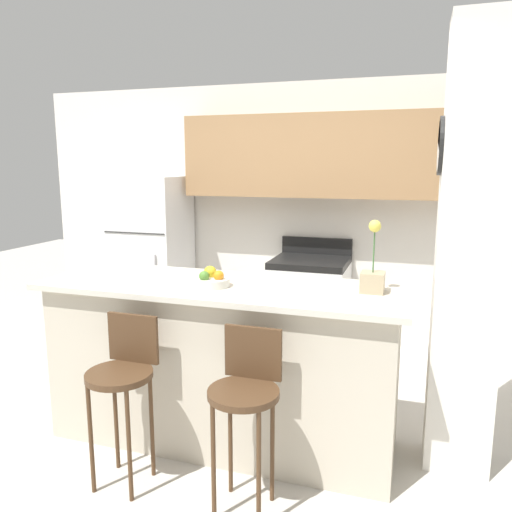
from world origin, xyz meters
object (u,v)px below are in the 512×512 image
(stove_range, at_px, (309,306))
(bar_stool_left, at_px, (123,375))
(orchid_vase, at_px, (373,274))
(trash_bin, at_px, (194,329))
(fruit_bowl, at_px, (211,280))
(bar_stool_right, at_px, (246,394))
(refrigerator, at_px, (152,258))

(stove_range, relative_size, bar_stool_left, 1.13)
(orchid_vase, distance_m, trash_bin, 2.45)
(stove_range, distance_m, trash_bin, 1.15)
(stove_range, distance_m, fruit_bowl, 1.88)
(stove_range, distance_m, bar_stool_left, 2.32)
(orchid_vase, relative_size, fruit_bowl, 1.87)
(bar_stool_right, distance_m, orchid_vase, 1.00)
(stove_range, relative_size, fruit_bowl, 4.76)
(refrigerator, distance_m, stove_range, 1.70)
(refrigerator, bearing_deg, fruit_bowl, -51.06)
(bar_stool_left, bearing_deg, trash_bin, 104.40)
(bar_stool_left, bearing_deg, bar_stool_right, 0.00)
(orchid_vase, relative_size, trash_bin, 1.11)
(stove_range, xyz_separation_m, orchid_vase, (0.69, -1.60, 0.69))
(bar_stool_left, bearing_deg, fruit_bowl, 56.83)
(bar_stool_left, bearing_deg, stove_range, 75.68)
(stove_range, bearing_deg, refrigerator, -179.56)
(refrigerator, xyz_separation_m, stove_range, (1.66, 0.01, -0.37))
(trash_bin, bearing_deg, stove_range, 11.77)
(refrigerator, distance_m, trash_bin, 0.88)
(refrigerator, bearing_deg, stove_range, 0.44)
(orchid_vase, height_order, trash_bin, orchid_vase)
(bar_stool_right, distance_m, fruit_bowl, 0.78)
(refrigerator, relative_size, stove_range, 1.55)
(refrigerator, height_order, bar_stool_right, refrigerator)
(bar_stool_left, height_order, bar_stool_right, same)
(stove_range, distance_m, orchid_vase, 1.87)
(orchid_vase, xyz_separation_m, trash_bin, (-1.79, 1.37, -0.96))
(stove_range, height_order, bar_stool_left, stove_range)
(stove_range, xyz_separation_m, bar_stool_right, (0.14, -2.25, 0.17))
(refrigerator, relative_size, orchid_vase, 3.94)
(fruit_bowl, relative_size, trash_bin, 0.59)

